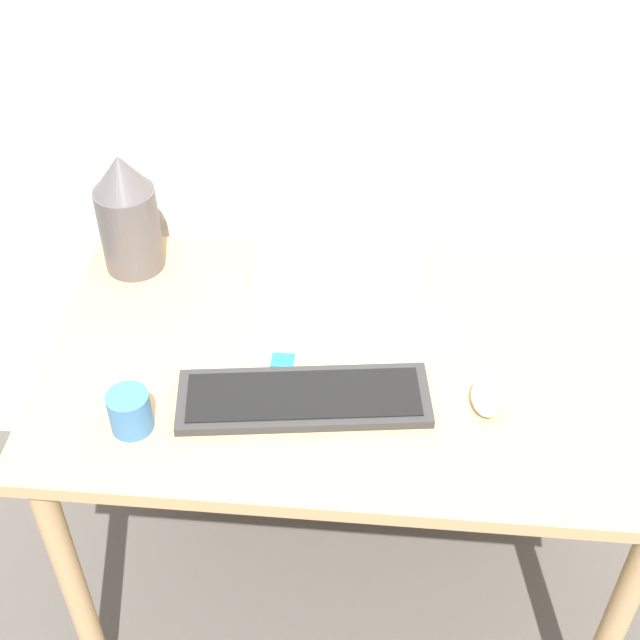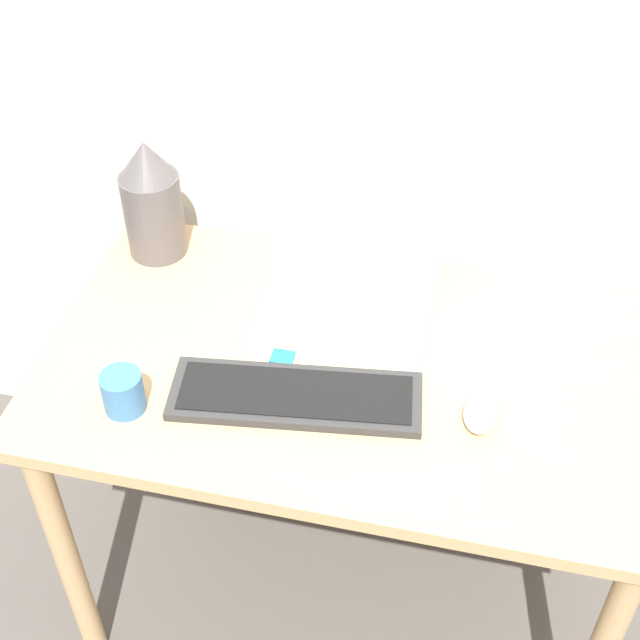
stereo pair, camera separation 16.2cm
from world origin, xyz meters
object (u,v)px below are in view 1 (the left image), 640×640
at_px(vase, 127,214).
at_px(mug, 130,411).
at_px(mouse, 487,397).
at_px(keyboard, 304,398).
at_px(mp3_player, 283,359).
at_px(laptop, 336,290).

xyz_separation_m(vase, mug, (0.10, -0.45, -0.09)).
bearing_deg(mouse, keyboard, -175.88).
relative_size(mouse, vase, 0.35).
relative_size(vase, mug, 3.41).
xyz_separation_m(mp3_player, mug, (-0.24, -0.19, 0.03)).
bearing_deg(keyboard, mug, -163.88).
bearing_deg(mp3_player, laptop, 60.31).
bearing_deg(laptop, keyboard, -98.63).
height_order(keyboard, mug, mug).
relative_size(keyboard, mp3_player, 9.55).
bearing_deg(mug, mouse, 9.89).
bearing_deg(mouse, mp3_player, 168.43).
bearing_deg(laptop, mug, -134.25).
bearing_deg(mug, keyboard, 16.12).
distance_m(mouse, vase, 0.81).
distance_m(vase, mp3_player, 0.45).
xyz_separation_m(laptop, keyboard, (-0.04, -0.26, -0.04)).
bearing_deg(vase, mouse, -25.14).
height_order(laptop, mp3_player, laptop).
distance_m(keyboard, vase, 0.55).
height_order(mouse, mug, mug).
bearing_deg(mp3_player, mouse, -11.57).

